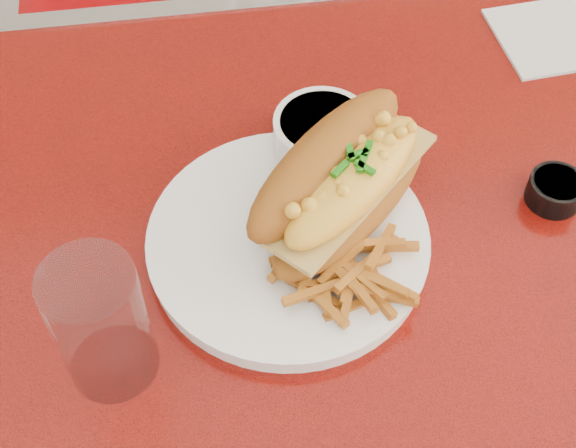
{
  "coord_description": "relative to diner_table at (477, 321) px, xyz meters",
  "views": [
    {
      "loc": [
        -0.28,
        -0.42,
        1.41
      ],
      "look_at": [
        -0.22,
        0.02,
        0.81
      ],
      "focal_mm": 50.0,
      "sensor_mm": 36.0,
      "label": 1
    }
  ],
  "objects": [
    {
      "name": "fries_pile",
      "position": [
        -0.17,
        -0.03,
        0.19
      ],
      "size": [
        0.11,
        0.1,
        0.03
      ],
      "primitive_type": null,
      "rotation": [
        0.0,
        0.0,
        0.04
      ],
      "color": "orange",
      "rests_on": "dinner_plate"
    },
    {
      "name": "mac_hoagie",
      "position": [
        -0.16,
        0.05,
        0.22
      ],
      "size": [
        0.24,
        0.23,
        0.1
      ],
      "rotation": [
        0.0,
        0.0,
        0.76
      ],
      "color": "#9A5618",
      "rests_on": "dinner_plate"
    },
    {
      "name": "dinner_plate",
      "position": [
        -0.22,
        0.02,
        0.17
      ],
      "size": [
        0.32,
        0.32,
        0.02
      ],
      "rotation": [
        0.0,
        0.0,
        0.21
      ],
      "color": "white",
      "rests_on": "diner_table"
    },
    {
      "name": "sauce_cup_right",
      "position": [
        0.06,
        0.04,
        0.18
      ],
      "size": [
        0.06,
        0.06,
        0.03
      ],
      "rotation": [
        0.0,
        0.0,
        0.02
      ],
      "color": "black",
      "rests_on": "diner_table"
    },
    {
      "name": "paper_napkin",
      "position": [
        0.14,
        0.28,
        0.16
      ],
      "size": [
        0.14,
        0.14,
        0.0
      ],
      "primitive_type": "cube",
      "rotation": [
        0.0,
        0.0,
        0.08
      ],
      "color": "silver",
      "rests_on": "diner_table"
    },
    {
      "name": "water_tumbler",
      "position": [
        -0.38,
        -0.08,
        0.23
      ],
      "size": [
        0.09,
        0.09,
        0.13
      ],
      "primitive_type": "cylinder",
      "rotation": [
        0.0,
        0.0,
        0.2
      ],
      "color": "#A9C8D9",
      "rests_on": "diner_table"
    },
    {
      "name": "fork",
      "position": [
        -0.15,
        0.03,
        0.18
      ],
      "size": [
        0.02,
        0.13,
        0.0
      ],
      "rotation": [
        0.0,
        0.0,
        1.48
      ],
      "color": "silver",
      "rests_on": "dinner_plate"
    },
    {
      "name": "diner_table",
      "position": [
        0.0,
        0.0,
        0.0
      ],
      "size": [
        1.23,
        0.83,
        0.77
      ],
      "color": "red",
      "rests_on": "ground"
    },
    {
      "name": "gravy_ramekin",
      "position": [
        -0.16,
        0.13,
        0.19
      ],
      "size": [
        0.12,
        0.12,
        0.06
      ],
      "rotation": [
        0.0,
        0.0,
        -0.18
      ],
      "color": "white",
      "rests_on": "diner_table"
    },
    {
      "name": "sauce_cup_left",
      "position": [
        -0.17,
        0.17,
        0.18
      ],
      "size": [
        0.07,
        0.07,
        0.03
      ],
      "rotation": [
        0.0,
        0.0,
        0.34
      ],
      "color": "black",
      "rests_on": "diner_table"
    },
    {
      "name": "booth_bench_far",
      "position": [
        0.0,
        0.81,
        -0.32
      ],
      "size": [
        1.2,
        0.51,
        0.9
      ],
      "color": "#9B0A0D",
      "rests_on": "ground"
    }
  ]
}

